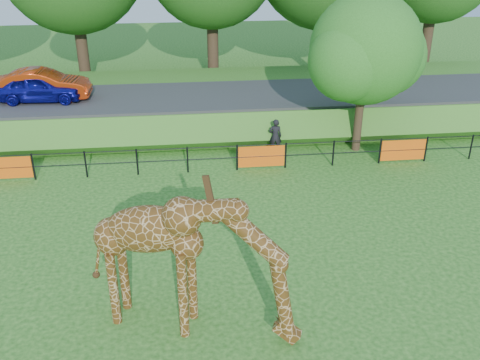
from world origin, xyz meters
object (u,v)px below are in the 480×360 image
(visitor, at_px, (275,136))
(tree_east, at_px, (367,53))
(car_blue, at_px, (39,87))
(giraffe, at_px, (193,264))
(car_red, at_px, (42,85))

(visitor, relative_size, tree_east, 0.23)
(car_blue, relative_size, tree_east, 0.60)
(giraffe, height_order, tree_east, tree_east)
(giraffe, height_order, visitor, giraffe)
(giraffe, relative_size, car_red, 1.17)
(car_blue, relative_size, visitor, 2.65)
(tree_east, bearing_deg, car_red, 162.60)
(car_blue, distance_m, car_red, 0.27)
(car_red, distance_m, visitor, 11.55)
(visitor, bearing_deg, giraffe, 75.71)
(giraffe, height_order, car_blue, giraffe)
(car_red, relative_size, visitor, 2.90)
(car_blue, relative_size, car_red, 0.91)
(giraffe, bearing_deg, car_blue, 134.32)
(giraffe, bearing_deg, visitor, 90.57)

